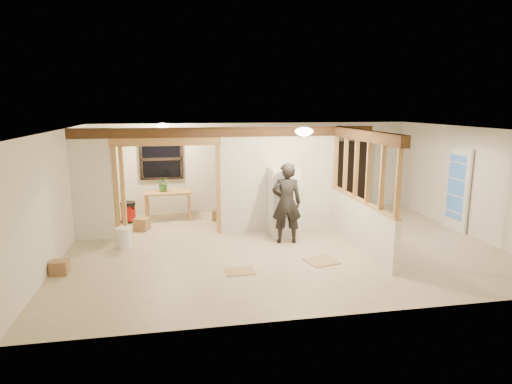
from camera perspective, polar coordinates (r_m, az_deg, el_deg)
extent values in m
cube|color=beige|center=(9.38, 3.44, -7.10)|extent=(9.00, 6.50, 0.01)
cube|color=white|center=(8.91, 3.63, 8.37)|extent=(9.00, 6.50, 0.01)
cube|color=silver|center=(12.20, -0.13, 3.32)|extent=(9.00, 0.01, 2.50)
cube|color=silver|center=(6.05, 10.95, -5.36)|extent=(9.00, 0.01, 2.50)
cube|color=silver|center=(9.11, -25.13, -0.57)|extent=(0.01, 6.50, 2.50)
cube|color=silver|center=(11.03, 26.87, 1.20)|extent=(0.01, 6.50, 2.50)
cube|color=silver|center=(10.16, -21.00, 0.91)|extent=(0.90, 0.12, 2.50)
cube|color=silver|center=(10.25, 3.01, 1.75)|extent=(2.80, 0.12, 2.50)
cube|color=tan|center=(10.01, -11.63, 0.42)|extent=(2.46, 0.14, 2.20)
cube|color=#51321B|center=(9.92, -3.75, 7.98)|extent=(7.00, 0.18, 0.22)
cube|color=#51321B|center=(9.06, 14.19, 7.34)|extent=(0.18, 3.30, 0.22)
cube|color=silver|center=(9.38, 13.63, -4.19)|extent=(0.12, 3.20, 1.00)
cube|color=tan|center=(9.14, 13.97, 2.83)|extent=(0.14, 3.20, 1.32)
cube|color=black|center=(11.90, -12.51, 4.30)|extent=(1.12, 0.10, 1.10)
cube|color=white|center=(11.34, 25.23, 0.31)|extent=(0.12, 0.86, 2.00)
ellipsoid|color=#FFEABF|center=(8.51, 6.43, 8.04)|extent=(0.36, 0.36, 0.16)
ellipsoid|color=#FFEABF|center=(10.95, -12.35, 8.60)|extent=(0.32, 0.32, 0.14)
ellipsoid|color=#FFD88C|center=(10.26, -9.59, 6.85)|extent=(0.07, 0.07, 0.07)
cube|color=white|center=(10.00, 3.70, -1.25)|extent=(0.64, 0.62, 1.56)
imported|color=black|center=(9.33, 4.09, -1.48)|extent=(0.70, 0.51, 1.79)
cube|color=tan|center=(11.57, -11.64, -1.77)|extent=(1.23, 0.66, 0.75)
imported|color=#21571F|center=(11.48, -12.23, 1.03)|extent=(0.44, 0.41, 0.40)
cylinder|color=#950E09|center=(11.57, -16.66, -2.56)|extent=(0.55, 0.55, 0.54)
cube|color=black|center=(12.81, 12.52, 2.23)|extent=(0.98, 0.33, 1.96)
cylinder|color=white|center=(9.60, -17.23, -5.81)|extent=(0.44, 0.44, 0.43)
cube|color=#966E48|center=(11.32, -4.89, -3.07)|extent=(0.41, 0.37, 0.29)
cube|color=#966E48|center=(10.79, -14.97, -4.14)|extent=(0.41, 0.41, 0.30)
cube|color=#966E48|center=(8.55, -24.73, -9.12)|extent=(0.33, 0.27, 0.25)
cube|color=tan|center=(8.51, 8.67, -9.08)|extent=(0.66, 0.66, 0.02)
cube|color=tan|center=(7.94, -2.19, -10.51)|extent=(0.54, 0.44, 0.02)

